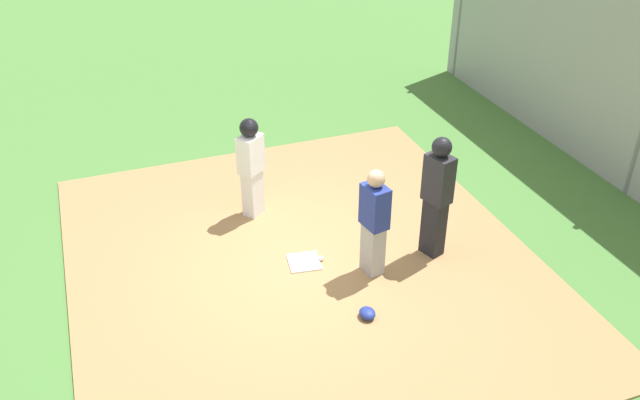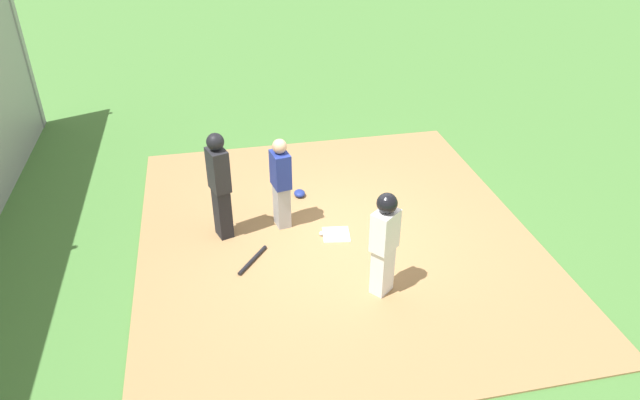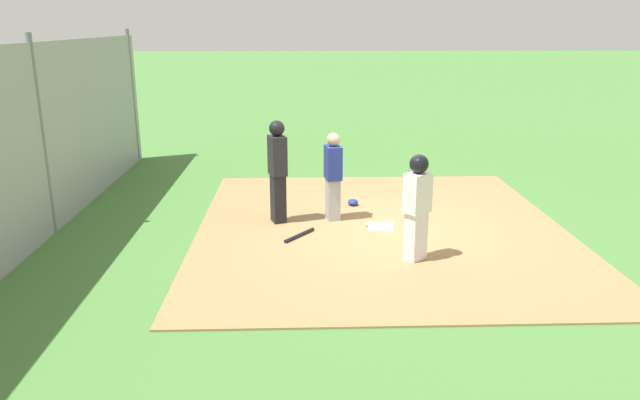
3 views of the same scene
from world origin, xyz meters
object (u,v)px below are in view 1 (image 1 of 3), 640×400
(catcher_mask, at_px, (367,313))
(runner, at_px, (251,161))
(umpire, at_px, (437,194))
(baseball_bat, at_px, (383,225))
(home_plate, at_px, (304,262))
(baseball, at_px, (321,258))
(catcher, at_px, (374,221))

(catcher_mask, bearing_deg, runner, 13.68)
(catcher_mask, bearing_deg, umpire, -55.84)
(runner, relative_size, baseball_bat, 2.11)
(home_plate, relative_size, runner, 0.27)
(umpire, xyz_separation_m, baseball_bat, (0.83, 0.38, -0.95))
(baseball, bearing_deg, runner, 20.08)
(home_plate, height_order, catcher, catcher)
(catcher, bearing_deg, home_plate, -41.84)
(catcher, distance_m, runner, 2.31)
(catcher, height_order, catcher_mask, catcher)
(catcher, relative_size, runner, 0.98)
(umpire, bearing_deg, catcher_mask, 15.68)
(catcher, height_order, baseball, catcher)
(home_plate, bearing_deg, catcher, -121.39)
(home_plate, height_order, baseball, baseball)
(umpire, relative_size, runner, 1.13)
(runner, relative_size, baseball, 22.02)
(baseball_bat, bearing_deg, baseball, -30.66)
(home_plate, relative_size, umpire, 0.24)
(home_plate, relative_size, catcher, 0.28)
(runner, xyz_separation_m, baseball, (-1.54, -0.56, -0.89))
(catcher_mask, relative_size, baseball, 3.24)
(umpire, distance_m, catcher_mask, 1.96)
(home_plate, height_order, catcher_mask, catcher_mask)
(catcher_mask, bearing_deg, baseball, 5.79)
(runner, height_order, catcher_mask, runner)
(umpire, height_order, baseball, umpire)
(home_plate, bearing_deg, umpire, -102.17)
(baseball, bearing_deg, catcher_mask, -174.21)
(home_plate, relative_size, catcher_mask, 1.83)
(home_plate, height_order, runner, runner)
(baseball_bat, bearing_deg, runner, -83.73)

